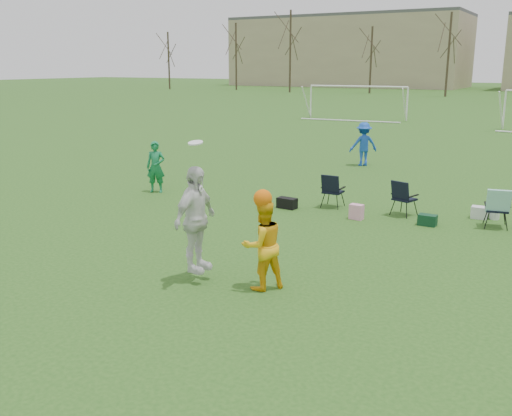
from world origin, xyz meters
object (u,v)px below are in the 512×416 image
Objects in this scene: fielder_green_near at (156,167)px; center_contest at (224,230)px; fielder_blue at (363,144)px; goal_left at (358,93)px.

fielder_green_near is 8.30m from center_contest.
fielder_green_near is 8.98m from fielder_blue.
center_contest is at bearing 60.15° from fielder_blue.
fielder_green_near is 27.27m from goal_left.
goal_left is (-7.30, 19.02, 1.05)m from fielder_blue.
fielder_green_near is 0.61× the size of center_contest.
fielder_blue is at bearing -74.00° from goal_left.
fielder_blue is 0.65× the size of center_contest.
fielder_blue reaches higher than fielder_green_near.
fielder_blue is (4.02, 8.03, 0.05)m from fielder_green_near.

